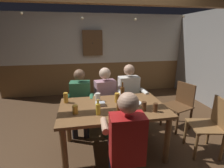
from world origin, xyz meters
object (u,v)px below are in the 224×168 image
Objects in this scene: pint_glass_2 at (117,98)px; pint_glass_4 at (155,107)px; person_1 at (107,96)px; pint_glass_3 at (75,110)px; plate_0 at (133,103)px; wall_dart_cabinet at (93,43)px; pint_glass_0 at (98,97)px; person_0 at (80,98)px; bottle_0 at (122,93)px; person_3 at (125,139)px; chair_empty_near_left at (180,104)px; pint_glass_1 at (66,98)px; condiment_caddy at (100,104)px; person_2 at (130,94)px; dining_table at (113,113)px; chair_empty_near_right at (211,124)px; bottle_2 at (98,109)px; pint_glass_5 at (144,106)px; bottle_1 at (119,107)px.

pint_glass_2 reaches higher than pint_glass_4.
person_1 reaches higher than pint_glass_3.
wall_dart_cabinet is at bearing 98.29° from plate_0.
pint_glass_0 is at bearing 55.07° from person_1.
pint_glass_3 is (-0.07, -0.83, 0.17)m from person_0.
bottle_0 is 2.46× the size of pint_glass_4.
chair_empty_near_left is (1.42, 1.18, -0.21)m from person_3.
wall_dart_cabinet reaches higher than pint_glass_1.
pint_glass_2 is 0.61m from pint_glass_4.
bottle_0 is (0.38, 0.15, 0.09)m from condiment_caddy.
person_3 is 4.20× the size of bottle_0.
person_3 is 8.53× the size of pint_glass_2.
person_2 is 8.79× the size of condiment_caddy.
pint_glass_1 is (-0.68, 0.28, 0.19)m from dining_table.
chair_empty_near_right is (1.91, -1.00, -0.17)m from person_0.
condiment_caddy is (-0.65, -0.63, 0.11)m from person_2.
chair_empty_near_left is at bearing 161.85° from person_1.
person_2 reaches higher than pint_glass_3.
chair_empty_near_right is at bearing -18.00° from plate_0.
person_3 is at bearing -96.25° from pint_glass_2.
wall_dart_cabinet is at bearing 75.66° from pint_glass_1.
pint_glass_1 reaches higher than pint_glass_0.
pint_glass_3 is (-0.30, 0.09, -0.02)m from bottle_2.
pint_glass_3 is at bearing -154.47° from bottle_0.
pint_glass_2 is (0.09, 0.85, 0.15)m from person_3.
chair_empty_near_right is 4.21× the size of bottle_2.
bottle_2 is at bearing -93.51° from wall_dart_cabinet.
bottle_2 is 1.57× the size of pint_glass_5.
chair_empty_near_right is 1.72m from bottle_2.
wall_dart_cabinet is at bearing 38.25° from chair_empty_near_right.
chair_empty_near_right is at bearing -2.90° from bottle_2.
wall_dart_cabinet reaches higher than bottle_1.
pint_glass_4 is at bearing -57.83° from plate_0.
person_3 reaches higher than condiment_caddy.
wall_dart_cabinet is at bearing -97.63° from person_1.
chair_empty_near_left is 1.31m from bottle_0.
pint_glass_4 is (1.01, -0.97, 0.17)m from person_0.
chair_empty_near_left is 6.63× the size of pint_glass_5.
plate_0 is at bearing 47.87° from bottle_1.
pint_glass_5 is (1.08, -0.50, -0.01)m from pint_glass_1.
plate_0 is (0.31, -0.63, 0.11)m from person_1.
bottle_2 reaches higher than pint_glass_4.
chair_empty_near_right is 5.52× the size of pint_glass_1.
pint_glass_1 is at bearing 176.24° from pint_glass_0.
dining_table is at bearing -22.14° from pint_glass_1.
person_0 is at bearing -101.48° from wall_dart_cabinet.
person_2 reaches higher than pint_glass_2.
plate_0 is 0.36× the size of wall_dart_cabinet.
pint_glass_2 is 1.10× the size of pint_glass_5.
pint_glass_4 is (-0.90, 0.03, 0.34)m from chair_empty_near_right.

